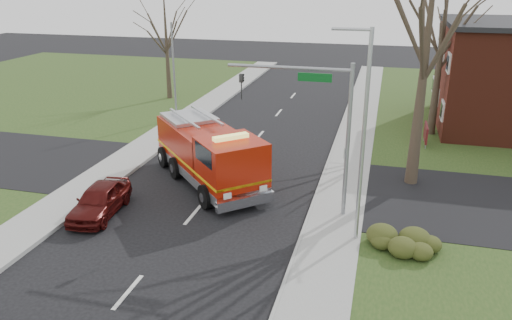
# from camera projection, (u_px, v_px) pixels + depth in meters

# --- Properties ---
(ground) EXTENTS (120.00, 120.00, 0.00)m
(ground) POSITION_uv_depth(u_px,v_px,m) (193.00, 215.00, 22.32)
(ground) COLOR black
(ground) RESTS_ON ground
(sidewalk_right) EXTENTS (2.40, 80.00, 0.15)m
(sidewalk_right) POSITION_uv_depth(u_px,v_px,m) (332.00, 230.00, 20.82)
(sidewalk_right) COLOR gray
(sidewalk_right) RESTS_ON ground
(sidewalk_left) EXTENTS (2.40, 80.00, 0.15)m
(sidewalk_left) POSITION_uv_depth(u_px,v_px,m) (71.00, 198.00, 23.77)
(sidewalk_left) COLOR gray
(sidewalk_left) RESTS_ON ground
(health_center_sign) EXTENTS (0.12, 2.00, 1.40)m
(health_center_sign) POSITION_uv_depth(u_px,v_px,m) (426.00, 133.00, 30.83)
(health_center_sign) COLOR #521317
(health_center_sign) RESTS_ON ground
(hedge_corner) EXTENTS (2.80, 2.00, 0.90)m
(hedge_corner) POSITION_uv_depth(u_px,v_px,m) (403.00, 240.00, 19.07)
(hedge_corner) COLOR #273312
(hedge_corner) RESTS_ON lawn_right
(bare_tree_near) EXTENTS (6.00, 6.00, 12.00)m
(bare_tree_near) POSITION_uv_depth(u_px,v_px,m) (428.00, 36.00, 22.89)
(bare_tree_near) COLOR #362A20
(bare_tree_near) RESTS_ON ground
(bare_tree_far) EXTENTS (5.25, 5.25, 10.50)m
(bare_tree_far) POSITION_uv_depth(u_px,v_px,m) (443.00, 36.00, 31.01)
(bare_tree_far) COLOR #362A20
(bare_tree_far) RESTS_ON ground
(bare_tree_left) EXTENTS (4.50, 4.50, 9.00)m
(bare_tree_left) POSITION_uv_depth(u_px,v_px,m) (166.00, 33.00, 40.86)
(bare_tree_left) COLOR #362A20
(bare_tree_left) RESTS_ON ground
(traffic_signal_mast) EXTENTS (5.29, 0.18, 6.80)m
(traffic_signal_mast) POSITION_uv_depth(u_px,v_px,m) (318.00, 112.00, 20.79)
(traffic_signal_mast) COLOR gray
(traffic_signal_mast) RESTS_ON ground
(streetlight_pole) EXTENTS (1.48, 0.16, 8.40)m
(streetlight_pole) POSITION_uv_depth(u_px,v_px,m) (362.00, 133.00, 18.57)
(streetlight_pole) COLOR #B7BABF
(streetlight_pole) RESTS_ON ground
(utility_pole_far) EXTENTS (0.14, 0.14, 7.00)m
(utility_pole_far) POSITION_uv_depth(u_px,v_px,m) (174.00, 73.00, 35.39)
(utility_pole_far) COLOR gray
(utility_pole_far) RESTS_ON ground
(fire_engine) EXTENTS (7.59, 7.87, 3.29)m
(fire_engine) POSITION_uv_depth(u_px,v_px,m) (210.00, 155.00, 25.22)
(fire_engine) COLOR #9E1707
(fire_engine) RESTS_ON ground
(parked_car_maroon) EXTENTS (2.07, 4.25, 1.40)m
(parked_car_maroon) POSITION_uv_depth(u_px,v_px,m) (100.00, 200.00, 22.12)
(parked_car_maroon) COLOR #420C0A
(parked_car_maroon) RESTS_ON ground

